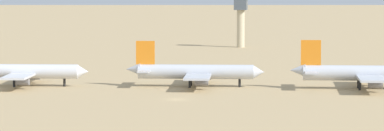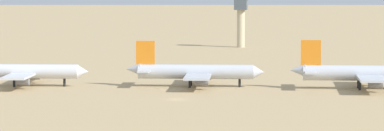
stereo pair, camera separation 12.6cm
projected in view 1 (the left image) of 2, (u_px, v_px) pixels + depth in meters
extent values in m
plane|color=tan|center=(177.00, 99.00, 255.00)|extent=(4000.00, 4000.00, 0.00)
cylinder|color=silver|center=(21.00, 71.00, 284.22)|extent=(31.26, 7.14, 3.88)
cone|color=silver|center=(83.00, 72.00, 283.27)|extent=(3.28, 3.97, 3.68)
cube|color=silver|center=(25.00, 73.00, 284.22)|extent=(9.84, 31.55, 0.54)
cylinder|color=slate|center=(34.00, 76.00, 291.51)|extent=(3.70, 2.49, 2.13)
cylinder|color=slate|center=(23.00, 81.00, 277.05)|extent=(3.70, 2.49, 2.13)
cylinder|color=black|center=(64.00, 83.00, 283.82)|extent=(0.68, 0.68, 2.13)
cylinder|color=black|center=(18.00, 81.00, 286.88)|extent=(0.68, 0.68, 2.13)
cylinder|color=black|center=(14.00, 83.00, 282.25)|extent=(0.68, 0.68, 2.13)
cylinder|color=silver|center=(196.00, 72.00, 282.93)|extent=(31.40, 7.02, 3.90)
cone|color=silver|center=(259.00, 72.00, 281.89)|extent=(3.28, 3.98, 3.70)
cone|color=silver|center=(133.00, 69.00, 283.91)|extent=(4.21, 3.69, 3.31)
cube|color=orange|center=(145.00, 53.00, 283.31)|extent=(5.09, 1.00, 6.33)
cube|color=silver|center=(147.00, 69.00, 287.60)|extent=(3.77, 6.90, 0.35)
cube|color=silver|center=(144.00, 71.00, 279.85)|extent=(3.77, 6.90, 0.35)
cube|color=silver|center=(199.00, 74.00, 282.92)|extent=(9.74, 31.67, 0.55)
cylinder|color=slate|center=(204.00, 76.00, 290.24)|extent=(3.70, 2.49, 2.14)
cylinder|color=slate|center=(202.00, 82.00, 275.72)|extent=(3.70, 2.49, 2.14)
cylinder|color=black|center=(240.00, 83.00, 282.47)|extent=(0.68, 0.68, 2.14)
cylinder|color=black|center=(191.00, 82.00, 285.61)|extent=(0.68, 0.68, 2.14)
cylinder|color=black|center=(190.00, 84.00, 280.96)|extent=(0.68, 0.68, 2.14)
cylinder|color=silver|center=(365.00, 73.00, 276.95)|extent=(32.88, 6.76, 4.08)
cone|color=silver|center=(298.00, 70.00, 278.32)|extent=(4.35, 3.79, 3.47)
cube|color=orange|center=(311.00, 53.00, 277.62)|extent=(5.33, 0.95, 6.63)
cube|color=silver|center=(310.00, 70.00, 282.11)|extent=(3.83, 7.18, 0.37)
cube|color=silver|center=(311.00, 73.00, 274.01)|extent=(3.83, 7.18, 0.37)
cube|color=silver|center=(369.00, 75.00, 276.93)|extent=(9.60, 33.12, 0.57)
cylinder|color=slate|center=(370.00, 78.00, 284.57)|extent=(3.85, 2.54, 2.25)
cylinder|color=slate|center=(376.00, 84.00, 269.37)|extent=(3.85, 2.54, 2.25)
cylinder|color=black|center=(358.00, 84.00, 279.79)|extent=(0.71, 0.71, 2.25)
cylinder|color=black|center=(360.00, 86.00, 274.92)|extent=(0.71, 0.71, 2.25)
cylinder|color=#C6B793|center=(241.00, 29.00, 432.55)|extent=(3.20, 3.20, 15.45)
cube|color=#4C5660|center=(241.00, 5.00, 431.68)|extent=(5.20, 5.20, 4.36)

